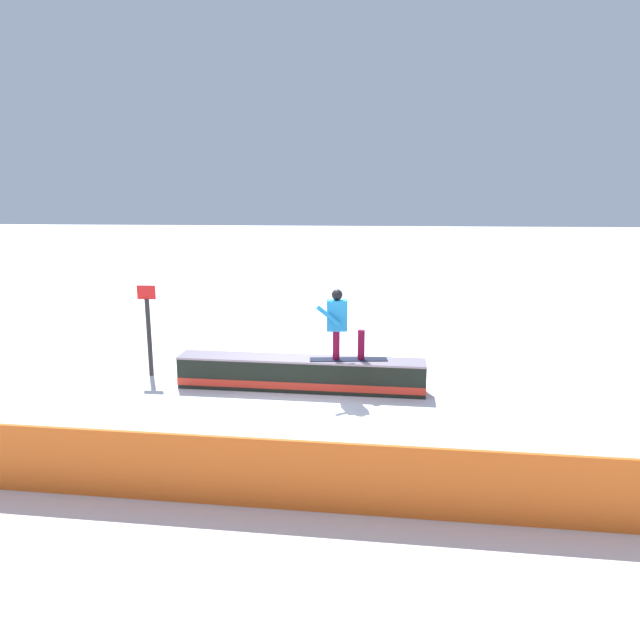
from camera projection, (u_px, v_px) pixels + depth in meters
ground_plane at (301, 389)px, 11.92m from camera, size 120.00×120.00×0.00m
grind_box at (300, 375)px, 11.86m from camera, size 5.12×0.83×0.68m
snowboarder at (340, 322)px, 11.48m from camera, size 1.59×0.51×1.45m
safety_fence at (257, 473)px, 7.37m from camera, size 10.39×0.50×0.95m
trail_marker at (149, 328)px, 12.62m from camera, size 0.40×0.10×2.03m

